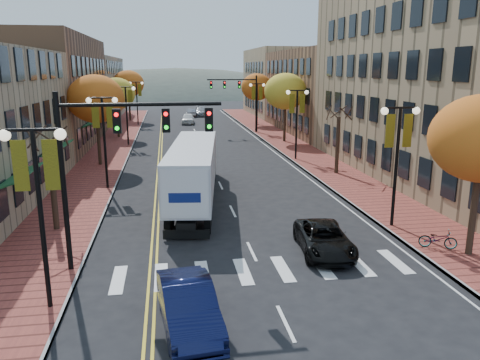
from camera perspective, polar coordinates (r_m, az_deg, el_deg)
name	(u,v)px	position (r m, az deg, el deg)	size (l,w,h in m)	color
ground	(272,294)	(17.14, 3.88, -13.67)	(200.00, 200.00, 0.00)	black
sidewalk_left	(112,148)	(48.31, -15.35, 3.75)	(4.00, 85.00, 0.15)	brown
sidewalk_right	(288,144)	(49.58, 5.84, 4.40)	(4.00, 85.00, 0.15)	brown
building_left_mid	(31,92)	(52.69, -24.10, 9.79)	(12.00, 24.00, 11.00)	brown
building_left_far	(77,89)	(77.13, -19.28, 10.44)	(12.00, 26.00, 9.50)	#9E8966
building_right_near	(480,73)	(37.88, 27.18, 11.54)	(15.00, 28.00, 15.00)	#997F5B
building_right_mid	(343,91)	(61.02, 12.47, 10.50)	(15.00, 24.00, 10.00)	brown
building_right_far	(296,82)	(81.90, 6.86, 11.73)	(15.00, 20.00, 11.00)	#9E8966
tree_left_a	(53,187)	(24.18, -21.84, -0.82)	(0.28, 0.28, 4.20)	#382619
tree_left_b	(96,99)	(39.33, -17.17, 9.42)	(4.48, 4.48, 7.21)	#382619
tree_left_c	(116,94)	(55.22, -14.83, 10.15)	(4.16, 4.16, 6.69)	#382619
tree_left_d	(128,84)	(73.11, -13.45, 11.36)	(4.61, 4.61, 7.42)	#382619
tree_right_b	(337,145)	(35.58, 11.80, 4.18)	(0.28, 0.28, 4.20)	#382619
tree_right_c	(285,91)	(50.48, 5.55, 10.70)	(4.48, 4.48, 7.21)	#382619
tree_right_d	(257,87)	(66.10, 2.07, 11.25)	(4.35, 4.35, 7.00)	#382619
lamp_left_a	(38,185)	(15.80, -23.43, -0.52)	(1.96, 0.36, 6.05)	black
lamp_left_b	(103,125)	(31.33, -16.31, 6.47)	(1.96, 0.36, 6.05)	black
lamp_left_c	(126,104)	(49.16, -13.71, 8.97)	(1.96, 0.36, 6.05)	black
lamp_left_d	(137,95)	(67.08, -12.48, 10.13)	(1.96, 0.36, 6.05)	black
lamp_right_a	(398,143)	(23.83, 18.70, 4.26)	(1.96, 0.36, 6.05)	black
lamp_right_b	(297,111)	(40.53, 6.95, 8.38)	(1.96, 0.36, 6.05)	black
lamp_right_c	(257,98)	(58.02, 2.09, 9.96)	(1.96, 0.36, 6.05)	black
traffic_mast_near	(114,147)	(18.21, -15.14, 3.87)	(6.10, 0.35, 7.00)	black
traffic_mast_far	(241,93)	(57.63, 0.09, 10.57)	(6.10, 0.34, 7.00)	black
semi_truck	(195,167)	(27.95, -5.56, 1.63)	(4.04, 14.62, 3.61)	black
navy_sedan	(188,306)	(14.88, -6.33, -14.99)	(1.56, 4.47, 1.47)	#0D1134
black_suv	(324,239)	(20.70, 10.21, -7.08)	(2.07, 4.50, 1.25)	black
car_far_white	(188,119)	(68.52, -6.37, 7.45)	(1.78, 4.42, 1.51)	white
car_far_silver	(201,112)	(79.84, -4.77, 8.32)	(2.08, 5.11, 1.48)	#98999F
car_far_oncoming	(191,113)	(78.84, -5.98, 8.16)	(1.37, 3.94, 1.30)	#9999A0
bicycle	(438,239)	(22.27, 22.99, -6.63)	(0.55, 1.59, 0.83)	gray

